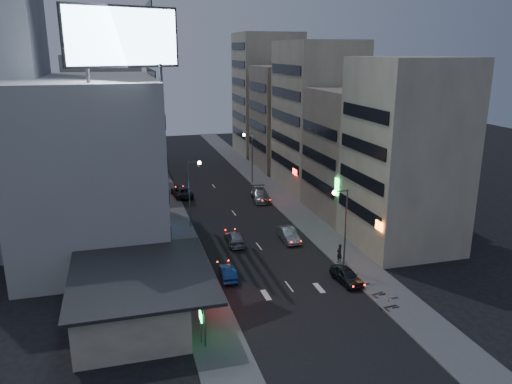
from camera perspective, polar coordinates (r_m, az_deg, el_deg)
name	(u,v)px	position (r m, az deg, el deg)	size (l,w,h in m)	color
ground	(305,308)	(42.77, 5.62, -13.01)	(180.00, 180.00, 0.00)	black
sidewalk_left	(169,209)	(68.22, -9.88, -1.89)	(4.00, 120.00, 0.12)	#4C4C4F
sidewalk_right	(282,199)	(71.41, 2.98, -0.85)	(4.00, 120.00, 0.12)	#4C4C4F
food_court	(131,296)	(41.23, -14.10, -11.50)	(11.00, 13.00, 3.88)	beige
white_building	(90,163)	(56.07, -18.40, 3.12)	(14.00, 24.00, 18.00)	#A7A7A3
shophouse_near	(405,155)	(54.78, 16.70, 4.05)	(10.00, 11.00, 20.00)	beige
shophouse_mid	(358,153)	(65.19, 11.62, 4.41)	(11.00, 12.00, 16.00)	tan
shophouse_far	(317,117)	(76.15, 6.95, 8.53)	(10.00, 14.00, 22.00)	beige
far_left_a	(106,122)	(80.49, -16.72, 7.65)	(11.00, 10.00, 20.00)	#A7A7A3
far_left_b	(105,126)	(93.72, -16.84, 7.18)	(12.00, 10.00, 15.00)	gray
far_right_a	(287,118)	(90.49, 3.56, 8.49)	(11.00, 12.00, 18.00)	tan
far_right_b	(267,94)	(103.57, 1.28, 11.12)	(12.00, 12.00, 24.00)	beige
billboard	(122,37)	(44.77, -15.02, 16.72)	(9.52, 3.75, 6.20)	#595B60
street_lamp_right_near	(342,218)	(47.85, 9.83, -2.94)	(1.60, 0.44, 8.02)	#595B60
street_lamp_left	(192,184)	(59.33, -7.28, 0.87)	(1.60, 0.44, 8.02)	#595B60
street_lamp_right_far	(250,151)	(78.85, -0.72, 4.74)	(1.60, 0.44, 8.02)	#595B60
parked_car_right_near	(347,276)	(47.14, 10.31, -9.37)	(1.66, 4.12, 1.40)	#242529
parked_car_right_mid	(288,234)	(56.19, 3.72, -4.87)	(1.54, 4.43, 1.46)	#ACAFB5
parked_car_left	(182,192)	(73.49, -8.50, 0.03)	(2.47, 5.36, 1.49)	#2A292F
parked_car_right_far	(260,195)	(70.90, 0.52, -0.32)	(2.28, 5.62, 1.63)	#919498
road_car_blue	(228,273)	(47.19, -3.23, -9.19)	(1.34, 3.85, 1.27)	navy
road_car_silver	(235,238)	(55.22, -2.42, -5.29)	(1.90, 4.66, 1.35)	#95979C
person	(339,253)	(50.90, 9.50, -6.90)	(0.70, 0.46, 1.93)	black
scooter_black_a	(396,299)	(44.07, 15.73, -11.64)	(1.87, 0.62, 1.14)	black
scooter_silver_a	(396,290)	(45.54, 15.71, -10.76)	(1.73, 0.58, 1.06)	#AFB3B7
scooter_blue	(383,287)	(45.83, 14.35, -10.46)	(1.77, 0.59, 1.08)	navy
scooter_black_b	(382,286)	(45.95, 14.22, -10.35)	(1.83, 0.61, 1.12)	black
scooter_silver_b	(367,276)	(47.41, 12.59, -9.32)	(1.98, 0.66, 1.21)	#A5A6AD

